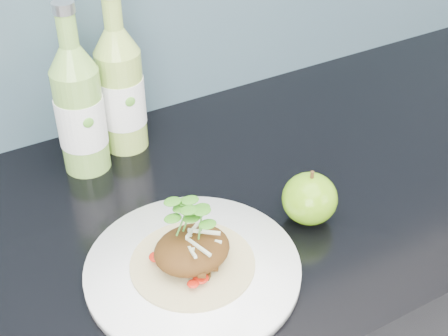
{
  "coord_description": "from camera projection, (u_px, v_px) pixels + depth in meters",
  "views": [
    {
      "loc": [
        -0.32,
        1.08,
        1.48
      ],
      "look_at": [
        0.01,
        1.65,
        1.0
      ],
      "focal_mm": 50.0,
      "sensor_mm": 36.0,
      "label": 1
    }
  ],
  "objects": [
    {
      "name": "cider_bottle_right",
      "position": [
        121.0,
        90.0,
        0.97
      ],
      "size": [
        0.07,
        0.08,
        0.27
      ],
      "rotation": [
        0.0,
        0.0,
        0.01
      ],
      "color": "#98B84C",
      "rests_on": "kitchen_counter"
    },
    {
      "name": "cider_bottle_left",
      "position": [
        80.0,
        110.0,
        0.92
      ],
      "size": [
        0.1,
        0.1,
        0.27
      ],
      "rotation": [
        0.0,
        0.0,
        0.38
      ],
      "color": "#7AAC47",
      "rests_on": "kitchen_counter"
    },
    {
      "name": "pork_taco",
      "position": [
        192.0,
        248.0,
        0.77
      ],
      "size": [
        0.16,
        0.16,
        0.1
      ],
      "color": "tan",
      "rests_on": "dinner_plate"
    },
    {
      "name": "green_apple",
      "position": [
        310.0,
        199.0,
        0.86
      ],
      "size": [
        0.09,
        0.09,
        0.08
      ],
      "rotation": [
        0.0,
        0.0,
        -0.15
      ],
      "color": "#3F8B0F",
      "rests_on": "kitchen_counter"
    },
    {
      "name": "dinner_plate",
      "position": [
        193.0,
        269.0,
        0.79
      ],
      "size": [
        0.31,
        0.31,
        0.02
      ],
      "color": "white",
      "rests_on": "kitchen_counter"
    }
  ]
}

